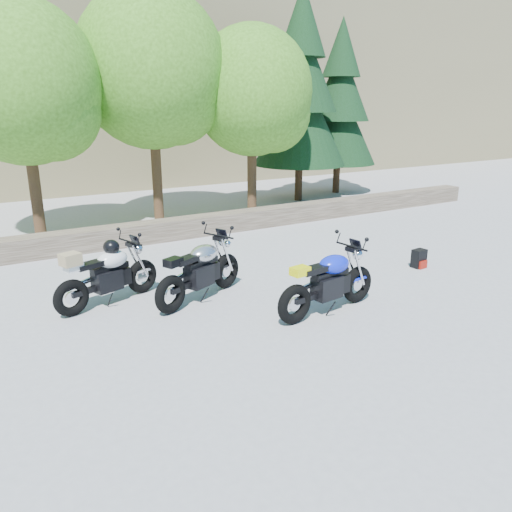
# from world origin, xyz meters

# --- Properties ---
(ground) EXTENTS (90.00, 90.00, 0.00)m
(ground) POSITION_xyz_m (0.00, 0.00, 0.00)
(ground) COLOR gray
(ground) RESTS_ON ground
(stone_wall) EXTENTS (22.00, 0.55, 0.50)m
(stone_wall) POSITION_xyz_m (0.00, 5.50, 0.25)
(stone_wall) COLOR #453A2E
(stone_wall) RESTS_ON ground
(hillside) EXTENTS (80.00, 30.00, 15.00)m
(hillside) POSITION_xyz_m (3.00, 28.00, 7.50)
(hillside) COLOR olive
(hillside) RESTS_ON ground
(tree_decid_left) EXTENTS (3.67, 3.67, 5.62)m
(tree_decid_left) POSITION_xyz_m (-2.39, 7.14, 3.63)
(tree_decid_left) COLOR #382314
(tree_decid_left) RESTS_ON ground
(tree_decid_mid) EXTENTS (4.08, 4.08, 6.24)m
(tree_decid_mid) POSITION_xyz_m (0.91, 7.54, 4.04)
(tree_decid_mid) COLOR #382314
(tree_decid_mid) RESTS_ON ground
(tree_decid_right) EXTENTS (3.54, 3.54, 5.41)m
(tree_decid_right) POSITION_xyz_m (3.71, 6.94, 3.50)
(tree_decid_right) COLOR #382314
(tree_decid_right) RESTS_ON ground
(conifer_near) EXTENTS (3.17, 3.17, 7.06)m
(conifer_near) POSITION_xyz_m (6.20, 8.20, 3.68)
(conifer_near) COLOR #382314
(conifer_near) RESTS_ON ground
(conifer_far) EXTENTS (2.82, 2.82, 6.27)m
(conifer_far) POSITION_xyz_m (8.40, 8.80, 3.27)
(conifer_far) COLOR #382314
(conifer_far) RESTS_ON ground
(silver_bike) EXTENTS (1.99, 1.04, 1.06)m
(silver_bike) POSITION_xyz_m (-0.71, 1.37, 0.52)
(silver_bike) COLOR black
(silver_bike) RESTS_ON ground
(white_bike) EXTENTS (1.95, 0.86, 1.11)m
(white_bike) POSITION_xyz_m (-2.15, 1.99, 0.55)
(white_bike) COLOR black
(white_bike) RESTS_ON ground
(blue_bike) EXTENTS (2.10, 0.66, 1.05)m
(blue_bike) POSITION_xyz_m (0.86, -0.21, 0.51)
(blue_bike) COLOR black
(blue_bike) RESTS_ON ground
(backpack) EXTENTS (0.30, 0.27, 0.39)m
(backpack) POSITION_xyz_m (3.98, 0.67, 0.19)
(backpack) COLOR black
(backpack) RESTS_ON ground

